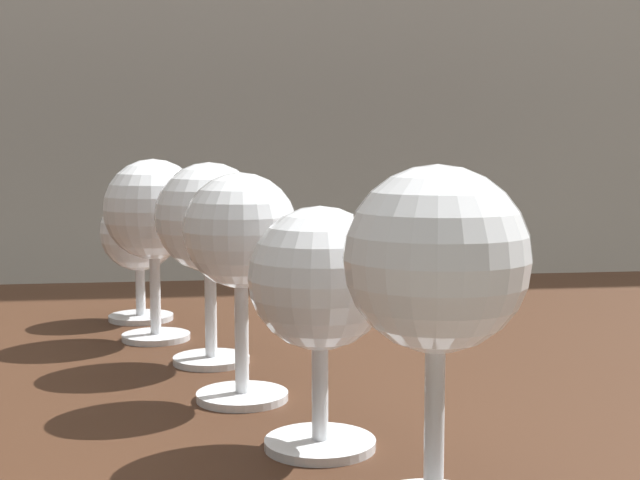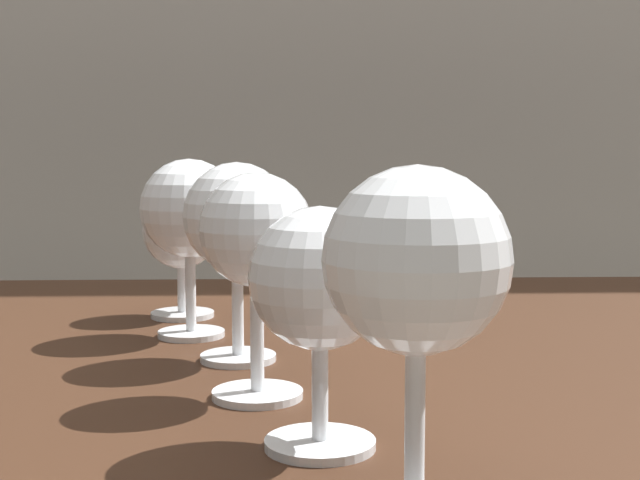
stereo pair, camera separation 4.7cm
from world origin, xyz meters
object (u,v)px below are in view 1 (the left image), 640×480
wine_glass_cabernet (436,268)px  wine_glass_merlot (139,236)px  wine_glass_rose (210,222)px  wine_glass_pinot (320,283)px  wine_glass_white (154,213)px  wine_glass_chardonnay (241,238)px

wine_glass_cabernet → wine_glass_merlot: wine_glass_cabernet is taller
wine_glass_cabernet → wine_glass_rose: bearing=107.4°
wine_glass_pinot → wine_glass_rose: wine_glass_rose is taller
wine_glass_pinot → wine_glass_merlot: 0.40m
wine_glass_rose → wine_glass_white: wine_glass_white is taller
wine_glass_cabernet → wine_glass_pinot: size_ratio=1.18×
wine_glass_chardonnay → wine_glass_white: wine_glass_white is taller
wine_glass_pinot → wine_glass_chardonnay: (-0.04, 0.10, 0.01)m
wine_glass_pinot → wine_glass_rose: bearing=105.3°
wine_glass_rose → wine_glass_merlot: size_ratio=1.26×
wine_glass_pinot → wine_glass_chardonnay: wine_glass_chardonnay is taller
wine_glass_chardonnay → wine_glass_cabernet: bearing=-68.9°
wine_glass_merlot → wine_glass_pinot: bearing=-72.7°
wine_glass_pinot → wine_glass_rose: (-0.05, 0.20, 0.02)m
wine_glass_chardonnay → wine_glass_merlot: (-0.08, 0.28, -0.03)m
wine_glass_cabernet → wine_glass_rose: 0.31m
wine_glass_chardonnay → wine_glass_rose: 0.10m
wine_glass_chardonnay → wine_glass_rose: (-0.02, 0.10, 0.00)m
wine_glass_cabernet → wine_glass_white: size_ratio=1.02×
wine_glass_pinot → wine_glass_chardonnay: bearing=110.5°
wine_glass_pinot → wine_glass_white: bearing=109.0°
wine_glass_chardonnay → wine_glass_pinot: bearing=-69.5°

